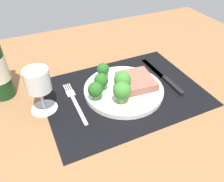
{
  "coord_description": "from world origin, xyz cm",
  "views": [
    {
      "loc": [
        -25.98,
        -47.8,
        44.25
      ],
      "look_at": [
        -3.89,
        0.05,
        1.9
      ],
      "focal_mm": 36.29,
      "sensor_mm": 36.0,
      "label": 1
    }
  ],
  "objects_px": {
    "steak": "(137,82)",
    "fork": "(75,102)",
    "knife": "(165,78)",
    "plate": "(124,90)",
    "wine_glass": "(38,83)"
  },
  "relations": [
    {
      "from": "plate",
      "to": "wine_glass",
      "type": "bearing_deg",
      "value": 172.81
    },
    {
      "from": "plate",
      "to": "steak",
      "type": "distance_m",
      "value": 0.05
    },
    {
      "from": "steak",
      "to": "knife",
      "type": "height_order",
      "value": "steak"
    },
    {
      "from": "steak",
      "to": "wine_glass",
      "type": "relative_size",
      "value": 0.82
    },
    {
      "from": "plate",
      "to": "knife",
      "type": "relative_size",
      "value": 1.05
    },
    {
      "from": "fork",
      "to": "knife",
      "type": "height_order",
      "value": "knife"
    },
    {
      "from": "knife",
      "to": "wine_glass",
      "type": "distance_m",
      "value": 0.4
    },
    {
      "from": "wine_glass",
      "to": "fork",
      "type": "bearing_deg",
      "value": -10.39
    },
    {
      "from": "steak",
      "to": "fork",
      "type": "bearing_deg",
      "value": 174.49
    },
    {
      "from": "plate",
      "to": "fork",
      "type": "distance_m",
      "value": 0.15
    },
    {
      "from": "steak",
      "to": "wine_glass",
      "type": "distance_m",
      "value": 0.29
    },
    {
      "from": "knife",
      "to": "fork",
      "type": "bearing_deg",
      "value": 175.47
    },
    {
      "from": "plate",
      "to": "steak",
      "type": "bearing_deg",
      "value": -6.05
    },
    {
      "from": "steak",
      "to": "fork",
      "type": "height_order",
      "value": "steak"
    },
    {
      "from": "steak",
      "to": "fork",
      "type": "relative_size",
      "value": 0.56
    }
  ]
}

